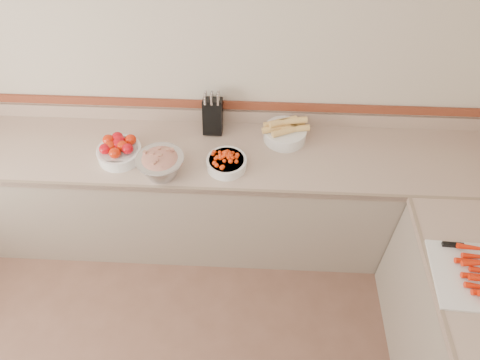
{
  "coord_description": "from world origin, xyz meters",
  "views": [
    {
      "loc": [
        0.43,
        -0.33,
        2.84
      ],
      "look_at": [
        0.35,
        1.35,
        1.0
      ],
      "focal_mm": 32.0,
      "sensor_mm": 36.0,
      "label": 1
    }
  ],
  "objects_px": {
    "rhubarb_bowl": "(161,164)",
    "corn_bowl": "(285,131)",
    "cherry_tomato_bowl": "(226,161)",
    "knife_block": "(213,115)",
    "tomato_bowl": "(119,150)"
  },
  "relations": [
    {
      "from": "tomato_bowl",
      "to": "rhubarb_bowl",
      "type": "relative_size",
      "value": 0.96
    },
    {
      "from": "knife_block",
      "to": "cherry_tomato_bowl",
      "type": "bearing_deg",
      "value": -71.86
    },
    {
      "from": "rhubarb_bowl",
      "to": "corn_bowl",
      "type": "bearing_deg",
      "value": 25.45
    },
    {
      "from": "knife_block",
      "to": "corn_bowl",
      "type": "xyz_separation_m",
      "value": [
        0.49,
        -0.07,
        -0.06
      ]
    },
    {
      "from": "corn_bowl",
      "to": "rhubarb_bowl",
      "type": "xyz_separation_m",
      "value": [
        -0.77,
        -0.36,
        0.02
      ]
    },
    {
      "from": "knife_block",
      "to": "corn_bowl",
      "type": "height_order",
      "value": "knife_block"
    },
    {
      "from": "corn_bowl",
      "to": "cherry_tomato_bowl",
      "type": "bearing_deg",
      "value": -142.56
    },
    {
      "from": "tomato_bowl",
      "to": "knife_block",
      "type": "bearing_deg",
      "value": 27.27
    },
    {
      "from": "tomato_bowl",
      "to": "corn_bowl",
      "type": "height_order",
      "value": "corn_bowl"
    },
    {
      "from": "cherry_tomato_bowl",
      "to": "rhubarb_bowl",
      "type": "xyz_separation_m",
      "value": [
        -0.39,
        -0.08,
        0.04
      ]
    },
    {
      "from": "knife_block",
      "to": "corn_bowl",
      "type": "distance_m",
      "value": 0.49
    },
    {
      "from": "rhubarb_bowl",
      "to": "cherry_tomato_bowl",
      "type": "bearing_deg",
      "value": 11.47
    },
    {
      "from": "knife_block",
      "to": "rhubarb_bowl",
      "type": "relative_size",
      "value": 1.06
    },
    {
      "from": "cherry_tomato_bowl",
      "to": "corn_bowl",
      "type": "xyz_separation_m",
      "value": [
        0.37,
        0.28,
        0.02
      ]
    },
    {
      "from": "cherry_tomato_bowl",
      "to": "rhubarb_bowl",
      "type": "height_order",
      "value": "rhubarb_bowl"
    }
  ]
}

